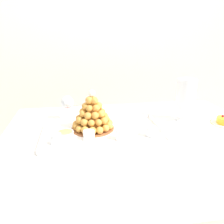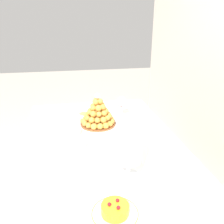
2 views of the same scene
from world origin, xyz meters
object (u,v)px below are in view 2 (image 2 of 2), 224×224
Objects in this scene: dessert_cup_centre at (75,131)px; wine_glass at (121,102)px; croquembouche at (98,113)px; fruit_tart_plate at (115,211)px; dessert_cup_left at (75,113)px; creme_brulee_ramekin at (85,115)px; serving_tray at (90,129)px; macaron_goblet at (129,145)px; dessert_cup_mid_right at (81,145)px; dessert_cup_mid_left at (78,121)px.

wine_glass is (-0.26, 0.34, 0.07)m from dessert_cup_centre.
croquembouche is 0.77m from fruit_tart_plate.
dessert_cup_left is at bearing -98.82° from wine_glass.
creme_brulee_ramekin is (0.04, 0.07, -0.01)m from dessert_cup_left.
macaron_goblet is at bearing 13.53° from serving_tray.
dessert_cup_mid_right is at bearing -37.28° from wine_glass.
dessert_cup_centre is (0.13, -0.15, -0.06)m from croquembouche.
croquembouche is 4.24× the size of dessert_cup_left.
creme_brulee_ramekin is at bearing 172.83° from dessert_cup_mid_right.
dessert_cup_centre is at bearing -153.16° from macaron_goblet.
fruit_tart_plate is (0.77, -0.04, -0.07)m from croquembouche.
croquembouche is at bearing -173.58° from macaron_goblet.
serving_tray is 0.54m from macaron_goblet.
dessert_cup_mid_left is 0.16m from dessert_cup_centre.
wine_glass reaches higher than fruit_tart_plate.
dessert_cup_mid_right is at bearing -17.19° from serving_tray.
fruit_tart_plate is 0.94m from wine_glass.
wine_glass is (-0.42, 0.32, 0.08)m from dessert_cup_mid_right.
dessert_cup_mid_right is 0.54m from wine_glass.
croquembouche reaches higher than dessert_cup_left.
creme_brulee_ramekin is at bearing 155.25° from dessert_cup_mid_left.
fruit_tart_plate is 1.20× the size of wine_glass.
macaron_goblet reaches higher than serving_tray.
croquembouche is at bearing 77.01° from dessert_cup_mid_left.
creme_brulee_ramekin is (-0.20, -0.02, 0.02)m from serving_tray.
serving_tray is 11.07× the size of dessert_cup_mid_left.
dessert_cup_mid_right is (0.32, -0.00, -0.00)m from dessert_cup_mid_left.
dessert_cup_centre reaches higher than dessert_cup_mid_left.
dessert_cup_mid_right is at bearing -7.17° from creme_brulee_ramekin.
croquembouche is 1.56× the size of wine_glass.
dessert_cup_mid_left is 0.80m from fruit_tart_plate.
creme_brulee_ramekin is (-0.43, 0.05, -0.01)m from dessert_cup_mid_right.
dessert_cup_mid_right is (0.24, -0.07, 0.02)m from serving_tray.
fruit_tart_plate is (0.21, -0.10, -0.14)m from macaron_goblet.
dessert_cup_mid_right is 0.32× the size of fruit_tart_plate.
dessert_cup_centre is 0.44m from wine_glass.
wine_glass reaches higher than dessert_cup_mid_right.
dessert_cup_mid_right is (0.29, -0.13, -0.06)m from croquembouche.
croquembouche is 0.32m from dessert_cup_mid_right.
dessert_cup_centre is at bearing -1.98° from dessert_cup_left.
fruit_tart_plate is at bearing -25.65° from macaron_goblet.
dessert_cup_left is 0.31× the size of fruit_tart_plate.
macaron_goblet reaches higher than dessert_cup_left.
dessert_cup_left reaches higher than creme_brulee_ramekin.
dessert_cup_mid_left is 1.01× the size of dessert_cup_mid_right.
wine_glass is (-0.69, 0.13, -0.05)m from macaron_goblet.
creme_brulee_ramekin is at bearing -92.04° from wine_glass.
dessert_cup_mid_right is at bearing 1.37° from dessert_cup_left.
dessert_cup_left is 0.96m from fruit_tart_plate.
dessert_cup_mid_left is (-0.08, -0.07, 0.02)m from serving_tray.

